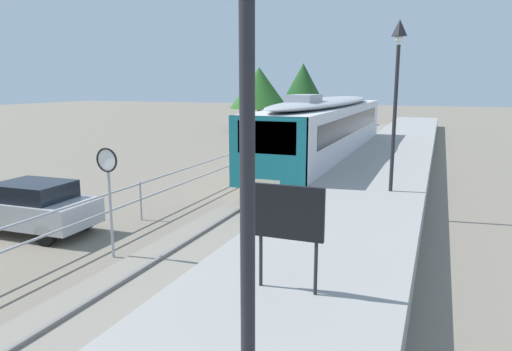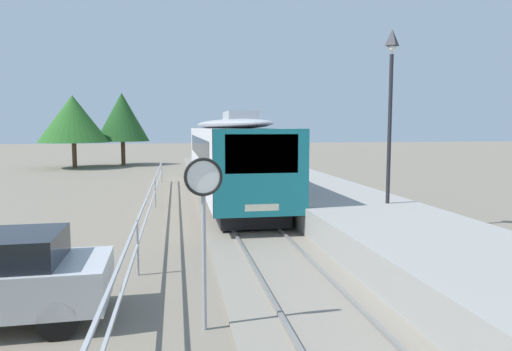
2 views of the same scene
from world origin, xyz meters
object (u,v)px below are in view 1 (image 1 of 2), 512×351
platform_notice_board (288,216)px  parked_hatchback_silver (30,207)px  speed_limit_sign (108,175)px  platform_lamp_near_end (247,40)px  commuter_train (327,127)px  platform_lamp_mid_platform (397,74)px

platform_notice_board → parked_hatchback_silver: bearing=162.0°
speed_limit_sign → parked_hatchback_silver: speed_limit_sign is taller
platform_lamp_near_end → parked_hatchback_silver: bearing=145.4°
commuter_train → platform_lamp_near_end: bearing=-78.7°
commuter_train → parked_hatchback_silver: commuter_train is taller
commuter_train → platform_lamp_near_end: 21.22m
platform_lamp_mid_platform → speed_limit_sign: platform_lamp_mid_platform is taller
platform_notice_board → speed_limit_sign: speed_limit_sign is taller
commuter_train → platform_lamp_mid_platform: (4.12, -8.53, 2.48)m
platform_lamp_near_end → platform_notice_board: bearing=102.6°
platform_lamp_mid_platform → parked_hatchback_silver: size_ratio=1.32×
platform_notice_board → speed_limit_sign: size_ratio=0.64×
commuter_train → parked_hatchback_silver: 15.13m
commuter_train → speed_limit_sign: bearing=-97.7°
commuter_train → platform_lamp_mid_platform: 9.79m
platform_notice_board → commuter_train: bearing=101.0°
platform_notice_board → speed_limit_sign: 5.66m
platform_lamp_near_end → speed_limit_sign: size_ratio=1.91×
platform_lamp_mid_platform → platform_notice_board: (-0.85, -8.35, -2.44)m
platform_notice_board → parked_hatchback_silver: 9.37m
platform_lamp_mid_platform → commuter_train: bearing=115.8°
speed_limit_sign → parked_hatchback_silver: bearing=167.2°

